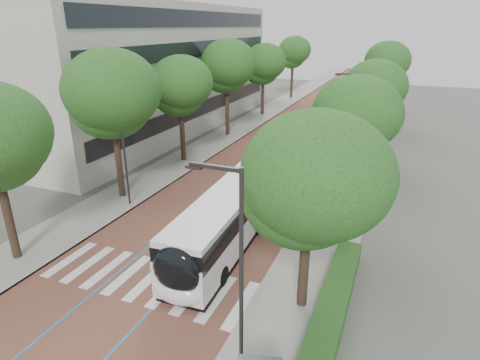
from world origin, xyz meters
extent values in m
plane|color=#51544C|center=(0.00, 0.00, 0.00)|extent=(160.00, 160.00, 0.00)
cube|color=brown|center=(0.00, 40.00, 0.01)|extent=(11.00, 140.00, 0.02)
cube|color=gray|center=(-7.50, 40.00, 0.06)|extent=(4.00, 140.00, 0.12)
cube|color=gray|center=(7.50, 40.00, 0.06)|extent=(4.00, 140.00, 0.12)
cube|color=gray|center=(-5.60, 40.00, 0.06)|extent=(0.20, 140.00, 0.14)
cube|color=gray|center=(5.60, 40.00, 0.06)|extent=(0.20, 140.00, 0.14)
cube|color=silver|center=(-4.80, 1.00, 0.03)|extent=(0.55, 3.60, 0.01)
cube|color=silver|center=(-3.55, 1.00, 0.03)|extent=(0.55, 3.60, 0.01)
cube|color=silver|center=(-2.30, 1.00, 0.03)|extent=(0.55, 3.60, 0.01)
cube|color=silver|center=(-1.05, 1.00, 0.03)|extent=(0.55, 3.60, 0.01)
cube|color=silver|center=(0.20, 1.00, 0.03)|extent=(0.55, 3.60, 0.01)
cube|color=silver|center=(1.45, 1.00, 0.03)|extent=(0.55, 3.60, 0.01)
cube|color=silver|center=(2.70, 1.00, 0.03)|extent=(0.55, 3.60, 0.01)
cube|color=silver|center=(3.95, 1.00, 0.03)|extent=(0.55, 3.60, 0.01)
cube|color=silver|center=(5.20, 1.00, 0.03)|extent=(0.55, 3.60, 0.01)
cube|color=teal|center=(-1.60, 40.00, 0.02)|extent=(0.12, 126.00, 0.01)
cube|color=teal|center=(1.60, 40.00, 0.02)|extent=(0.12, 126.00, 0.01)
cube|color=#B4B3A7|center=(-19.50, 28.00, 7.00)|extent=(18.00, 40.00, 14.00)
cube|color=black|center=(-10.45, 28.00, 3.00)|extent=(0.12, 38.00, 1.60)
cube|color=black|center=(-10.45, 28.00, 6.20)|extent=(0.12, 38.00, 1.60)
cube|color=black|center=(-10.45, 28.00, 9.40)|extent=(0.12, 38.00, 1.60)
cube|color=black|center=(-10.45, 28.00, 12.40)|extent=(0.12, 38.00, 1.60)
cube|color=#194116|center=(9.10, 0.00, 0.52)|extent=(1.20, 14.00, 0.80)
cylinder|color=#2A2A2C|center=(6.80, -3.00, 4.12)|extent=(0.14, 0.14, 8.00)
cube|color=#2A2A2C|center=(6.00, -3.00, 8.02)|extent=(1.70, 0.12, 0.12)
cube|color=#2A2A2C|center=(5.30, -3.00, 7.94)|extent=(0.50, 0.20, 0.10)
cylinder|color=#2A2A2C|center=(6.80, 22.00, 4.12)|extent=(0.14, 0.14, 8.00)
cube|color=#2A2A2C|center=(6.00, 22.00, 8.02)|extent=(1.70, 0.12, 0.12)
cube|color=#2A2A2C|center=(5.30, 22.00, 7.94)|extent=(0.50, 0.20, 0.10)
cylinder|color=#2A2A2C|center=(-6.10, 8.00, 4.12)|extent=(0.14, 0.14, 8.00)
cylinder|color=black|center=(-7.50, 0.00, 2.31)|extent=(0.44, 0.44, 4.61)
cylinder|color=black|center=(-7.50, 9.00, 2.56)|extent=(0.44, 0.44, 5.11)
ellipsoid|color=#1A4B18|center=(-7.50, 9.00, 7.20)|extent=(6.43, 6.43, 5.46)
cylinder|color=black|center=(-7.50, 18.00, 2.34)|extent=(0.44, 0.44, 4.69)
ellipsoid|color=#1A4B18|center=(-7.50, 18.00, 6.60)|extent=(5.45, 5.45, 4.64)
cylinder|color=black|center=(-7.50, 28.00, 2.62)|extent=(0.44, 0.44, 5.24)
ellipsoid|color=#1A4B18|center=(-7.50, 28.00, 7.39)|extent=(6.01, 6.01, 5.11)
cylinder|color=black|center=(-7.50, 40.00, 2.35)|extent=(0.44, 0.44, 4.70)
ellipsoid|color=#1A4B18|center=(-7.50, 40.00, 6.62)|extent=(5.66, 5.66, 4.81)
cylinder|color=black|center=(-7.50, 55.00, 2.61)|extent=(0.44, 0.44, 5.21)
ellipsoid|color=#1A4B18|center=(-7.50, 55.00, 7.34)|extent=(5.33, 5.33, 4.53)
cylinder|color=black|center=(7.70, 2.00, 2.06)|extent=(0.44, 0.44, 4.12)
ellipsoid|color=#1A4B18|center=(7.70, 2.00, 5.81)|extent=(6.01, 6.01, 5.11)
cylinder|color=black|center=(7.70, 14.00, 2.09)|extent=(0.44, 0.44, 4.18)
ellipsoid|color=#1A4B18|center=(7.70, 14.00, 5.89)|extent=(5.84, 5.84, 4.96)
cylinder|color=black|center=(7.70, 28.00, 2.06)|extent=(0.44, 0.44, 4.12)
ellipsoid|color=#1A4B18|center=(7.70, 28.00, 5.80)|extent=(5.93, 5.93, 5.04)
cylinder|color=black|center=(7.70, 44.00, 2.46)|extent=(0.44, 0.44, 4.92)
ellipsoid|color=#1A4B18|center=(7.70, 44.00, 6.94)|extent=(5.78, 5.78, 4.91)
cylinder|color=black|center=(2.33, 9.43, 1.77)|extent=(2.33, 0.99, 2.30)
cube|color=silver|center=(2.52, 4.30, 1.26)|extent=(2.86, 9.45, 1.82)
cube|color=black|center=(2.52, 4.30, 2.40)|extent=(2.89, 9.26, 0.97)
cube|color=silver|center=(2.52, 4.30, 3.04)|extent=(2.80, 9.26, 0.31)
cube|color=black|center=(2.52, 4.30, 0.17)|extent=(2.79, 9.07, 0.35)
cube|color=silver|center=(2.16, 13.74, 1.26)|extent=(2.80, 7.83, 1.82)
cube|color=black|center=(2.16, 13.74, 2.40)|extent=(2.83, 7.68, 0.97)
cube|color=silver|center=(2.16, 13.74, 3.04)|extent=(2.74, 7.67, 0.31)
cube|color=black|center=(2.16, 13.74, 0.17)|extent=(2.73, 7.52, 0.35)
ellipsoid|color=black|center=(2.70, -0.23, 2.00)|extent=(2.39, 1.19, 2.28)
ellipsoid|color=silver|center=(2.70, -0.28, 0.86)|extent=(2.39, 1.09, 1.14)
cylinder|color=black|center=(1.48, 1.98, 0.50)|extent=(0.34, 1.01, 1.00)
cylinder|color=black|center=(3.74, 2.07, 0.50)|extent=(0.34, 1.01, 1.00)
cylinder|color=black|center=(0.97, 15.37, 0.50)|extent=(0.34, 1.01, 1.00)
cylinder|color=black|center=(3.23, 15.46, 0.50)|extent=(0.34, 1.01, 1.00)
cylinder|color=black|center=(1.28, 7.33, 0.50)|extent=(0.34, 1.01, 1.00)
cylinder|color=black|center=(3.53, 7.42, 0.50)|extent=(0.34, 1.01, 1.00)
cube|color=silver|center=(2.86, 24.37, 1.26)|extent=(2.53, 12.01, 1.82)
cube|color=black|center=(2.86, 24.37, 2.40)|extent=(2.57, 11.77, 0.97)
cube|color=silver|center=(2.86, 24.37, 3.04)|extent=(2.48, 11.77, 0.31)
cube|color=black|center=(2.86, 24.37, 0.17)|extent=(2.48, 11.53, 0.35)
ellipsoid|color=black|center=(2.85, 18.52, 2.00)|extent=(2.35, 1.11, 2.28)
ellipsoid|color=silver|center=(2.85, 18.47, 0.86)|extent=(2.35, 1.01, 1.14)
cylinder|color=black|center=(1.72, 20.78, 0.50)|extent=(0.30, 1.00, 1.00)
cylinder|color=black|center=(3.98, 20.77, 0.50)|extent=(0.30, 1.00, 1.00)
cylinder|color=black|center=(1.74, 28.18, 0.50)|extent=(0.30, 1.00, 1.00)
cylinder|color=black|center=(4.00, 28.17, 0.50)|extent=(0.30, 1.00, 1.00)
cube|color=silver|center=(2.40, 37.93, 1.26)|extent=(3.25, 12.13, 1.82)
cube|color=black|center=(2.40, 37.93, 2.40)|extent=(3.28, 11.90, 0.97)
cube|color=silver|center=(2.40, 37.93, 3.04)|extent=(3.19, 11.89, 0.31)
cube|color=black|center=(2.40, 37.93, 0.17)|extent=(3.17, 11.65, 0.35)
ellipsoid|color=black|center=(2.76, 32.09, 2.00)|extent=(2.41, 1.25, 2.28)
ellipsoid|color=silver|center=(2.77, 32.04, 0.86)|extent=(2.41, 1.15, 1.14)
cylinder|color=black|center=(1.49, 34.27, 0.50)|extent=(0.36, 1.02, 1.00)
cylinder|color=black|center=(3.75, 34.41, 0.50)|extent=(0.36, 1.02, 1.00)
cylinder|color=black|center=(1.03, 41.65, 0.50)|extent=(0.36, 1.02, 1.00)
cylinder|color=black|center=(3.28, 41.79, 0.50)|extent=(0.36, 1.02, 1.00)
cube|color=silver|center=(2.38, 51.95, 1.26)|extent=(3.11, 12.11, 1.82)
cube|color=black|center=(2.38, 51.95, 2.40)|extent=(3.14, 11.87, 0.97)
cube|color=silver|center=(2.38, 51.95, 3.04)|extent=(3.05, 11.87, 0.31)
cube|color=black|center=(2.38, 51.95, 0.17)|extent=(3.04, 11.63, 0.35)
ellipsoid|color=black|center=(2.67, 46.11, 2.00)|extent=(2.40, 1.22, 2.28)
ellipsoid|color=silver|center=(2.68, 46.06, 0.86)|extent=(2.40, 1.12, 1.14)
cylinder|color=black|center=(1.43, 48.30, 0.50)|extent=(0.35, 1.01, 1.00)
cylinder|color=black|center=(3.69, 48.41, 0.50)|extent=(0.35, 1.01, 1.00)
cylinder|color=black|center=(1.05, 55.69, 0.50)|extent=(0.35, 1.01, 1.00)
cylinder|color=black|center=(3.31, 55.80, 0.50)|extent=(0.35, 1.01, 1.00)
cube|color=silver|center=(2.57, 64.60, 1.26)|extent=(3.22, 12.13, 1.82)
cube|color=black|center=(2.57, 64.60, 2.40)|extent=(3.25, 11.89, 0.97)
cube|color=silver|center=(2.57, 64.60, 3.04)|extent=(3.16, 11.89, 0.31)
cube|color=black|center=(2.57, 64.60, 0.17)|extent=(3.14, 11.65, 0.35)
ellipsoid|color=black|center=(2.93, 58.76, 2.00)|extent=(2.41, 1.24, 2.28)
ellipsoid|color=silver|center=(2.93, 58.71, 0.86)|extent=(2.41, 1.14, 1.14)
cylinder|color=black|center=(1.66, 60.94, 0.50)|extent=(0.36, 1.02, 1.00)
cylinder|color=black|center=(3.92, 61.07, 0.50)|extent=(0.36, 1.02, 1.00)
cylinder|color=black|center=(1.21, 68.32, 0.50)|extent=(0.36, 1.02, 1.00)
cylinder|color=black|center=(3.47, 68.46, 0.50)|extent=(0.36, 1.02, 1.00)
camera|label=1|loc=(10.75, -12.74, 11.82)|focal=30.00mm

